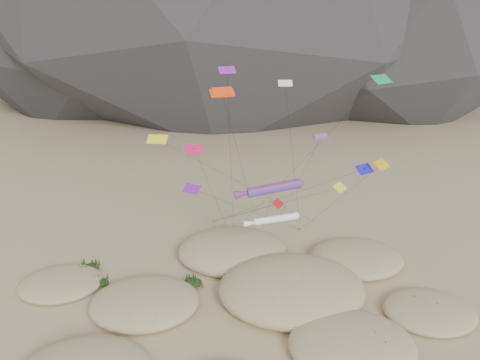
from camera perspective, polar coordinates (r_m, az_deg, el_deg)
ground at (r=52.74m, az=2.83°, el=-17.73°), size 500.00×500.00×0.00m
dunes at (r=56.01m, az=1.41°, el=-14.06°), size 53.01×35.52×4.60m
dune_grass at (r=55.43m, az=2.59°, el=-14.44°), size 41.83×28.43×1.48m
kite_stakes at (r=72.35m, az=2.22°, el=-5.92°), size 17.93×5.71×0.30m
rainbow_tube_kite at (r=59.00m, az=3.81°, el=-1.06°), size 9.11×11.64×11.82m
white_tube_kite at (r=56.32m, az=4.03°, el=-4.82°), size 10.32×16.20×9.15m
orange_parafoil at (r=55.51m, az=-2.13°, el=10.45°), size 7.28×15.37×23.54m
multi_parafoil at (r=56.00m, az=9.71°, el=4.89°), size 2.96×15.93×18.39m
delta_kites at (r=55.88m, az=5.31°, el=3.70°), size 29.15×20.13×26.20m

